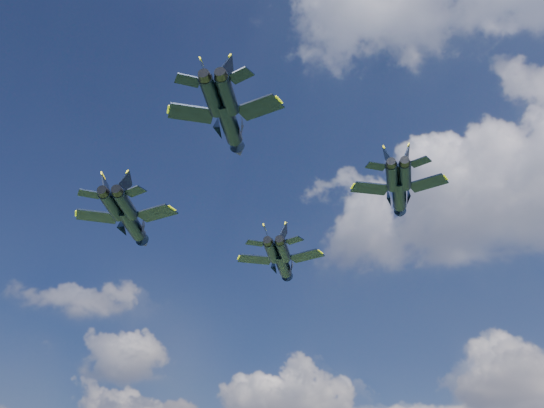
{
  "coord_description": "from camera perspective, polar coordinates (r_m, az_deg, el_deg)",
  "views": [
    {
      "loc": [
        42.85,
        -66.08,
        19.79
      ],
      "look_at": [
        2.27,
        -0.65,
        61.98
      ],
      "focal_mm": 45.0,
      "sensor_mm": 36.0,
      "label": 1
    }
  ],
  "objects": [
    {
      "name": "jet_lead",
      "position": [
        103.08,
        0.93,
        -5.07
      ],
      "size": [
        12.13,
        16.8,
        3.99
      ],
      "rotation": [
        0.0,
        0.0,
        0.39
      ],
      "color": "black"
    },
    {
      "name": "jet_left",
      "position": [
        93.37,
        -11.6,
        -1.64
      ],
      "size": [
        12.87,
        17.62,
        4.22
      ],
      "rotation": [
        0.0,
        0.0,
        0.44
      ],
      "color": "black"
    },
    {
      "name": "jet_slot",
      "position": [
        75.33,
        -3.55,
        6.7
      ],
      "size": [
        11.89,
        16.39,
        3.9
      ],
      "rotation": [
        0.0,
        0.0,
        0.41
      ],
      "color": "black"
    },
    {
      "name": "jet_right",
      "position": [
        88.26,
        10.6,
        0.76
      ],
      "size": [
        11.31,
        15.69,
        3.71
      ],
      "rotation": [
        0.0,
        0.0,
        0.37
      ],
      "color": "black"
    }
  ]
}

